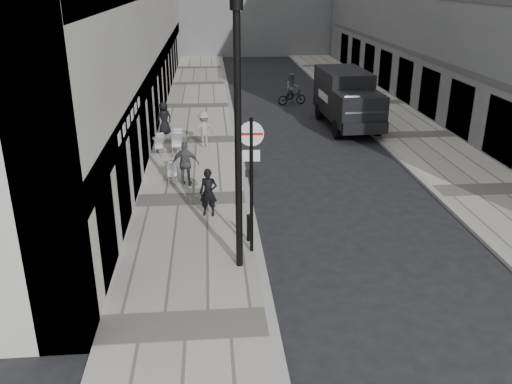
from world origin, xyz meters
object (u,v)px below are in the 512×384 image
(panel_van, at_px, (347,96))
(walking_man, at_px, (208,193))
(sign_post, at_px, (251,168))
(lamppost, at_px, (238,126))
(cyclist, at_px, (292,93))

(panel_van, bearing_deg, walking_man, -125.06)
(walking_man, height_order, sign_post, sign_post)
(walking_man, relative_size, lamppost, 0.23)
(walking_man, height_order, cyclist, cyclist)
(walking_man, relative_size, panel_van, 0.26)
(walking_man, height_order, panel_van, panel_van)
(walking_man, relative_size, cyclist, 0.81)
(panel_van, relative_size, cyclist, 3.18)
(walking_man, bearing_deg, lamppost, -65.57)
(walking_man, distance_m, cyclist, 17.83)
(cyclist, bearing_deg, panel_van, -82.36)
(panel_van, bearing_deg, sign_post, -115.78)
(walking_man, xyz_separation_m, lamppost, (0.82, -3.48, 3.15))
(walking_man, bearing_deg, cyclist, 83.74)
(sign_post, bearing_deg, walking_man, 118.43)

